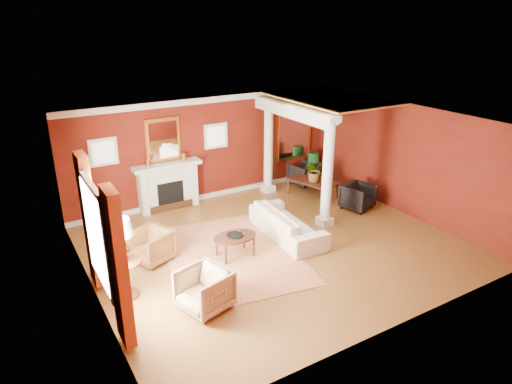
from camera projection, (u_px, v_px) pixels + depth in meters
ground at (275, 245)px, 10.53m from camera, size 8.00×8.00×0.00m
room_shell at (276, 162)px, 9.79m from camera, size 8.04×7.04×2.92m
fireplace at (168, 186)px, 12.33m from camera, size 1.85×0.42×1.29m
overmantel_mirror at (163, 140)px, 11.98m from camera, size 0.95×0.07×1.15m
flank_window_left at (103, 152)px, 11.29m from camera, size 0.70×0.07×0.70m
flank_window_right at (216, 136)px, 12.76m from camera, size 0.70×0.07×0.70m
left_window at (102, 241)px, 7.68m from camera, size 0.21×2.55×2.60m
column_front at (328, 171)px, 11.06m from camera, size 0.36×0.36×2.80m
column_back at (268, 145)px, 13.22m from camera, size 0.36×0.36×2.80m
header_beam at (291, 111)px, 11.90m from camera, size 0.30×3.20×0.32m
amber_ceiling at (330, 98)px, 12.24m from camera, size 2.30×3.40×0.04m
dining_mirror at (293, 133)px, 14.11m from camera, size 1.30×0.07×1.70m
chandelier at (329, 121)px, 12.53m from camera, size 0.60×0.62×0.75m
crown_trim at (206, 100)px, 12.27m from camera, size 8.00×0.08×0.16m
base_trim at (210, 195)px, 13.28m from camera, size 8.00×0.08×0.12m
rug at (231, 254)px, 10.13m from camera, size 3.35×4.11×0.01m
sofa at (287, 219)px, 10.83m from camera, size 0.83×2.35×0.90m
armchair_leopard at (151, 244)px, 9.74m from camera, size 0.96×0.99×0.79m
armchair_stripe at (204, 288)px, 8.15m from camera, size 0.96×1.00×0.85m
coffee_table at (235, 238)px, 9.91m from camera, size 0.99×0.99×0.50m
coffee_book at (236, 230)px, 9.89m from camera, size 0.16×0.05×0.22m
side_table at (121, 245)px, 8.28m from camera, size 0.64×0.64×1.59m
dining_table at (313, 183)px, 13.24m from camera, size 0.90×1.49×0.78m
dining_chair_near at (358, 196)px, 12.38m from camera, size 0.92×0.88×0.77m
dining_chair_far at (303, 173)px, 14.16m from camera, size 0.87×0.84×0.76m
green_urn at (313, 170)px, 14.40m from camera, size 0.41×0.41×0.97m
potted_plant at (315, 163)px, 12.96m from camera, size 0.60×0.66×0.51m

